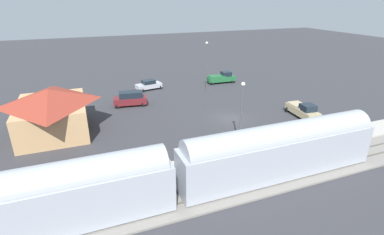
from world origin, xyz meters
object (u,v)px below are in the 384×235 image
Objects in this scene: pedestrian_waiting_far at (230,148)px; sedan_silver at (149,85)px; pedestrian_on_platform at (259,143)px; pickup_tan at (303,110)px; passenger_train at (34,200)px; light_pole_near_platform at (242,106)px; suv_maroon at (130,99)px; light_pole_lot_center at (206,63)px; pickup_green at (222,78)px; station_building at (52,110)px.

pedestrian_waiting_far is 0.36× the size of sedan_silver.
pickup_tan is (6.57, -11.42, -0.25)m from pedestrian_on_platform.
passenger_train is 8.07× the size of light_pole_near_platform.
passenger_train is at bearing 104.14° from pedestrian_waiting_far.
suv_maroon reaches higher than pedestrian_waiting_far.
light_pole_lot_center is at bearing -85.64° from suv_maroon.
passenger_train is 34.88m from sedan_silver.
light_pole_lot_center reaches higher than passenger_train.
pedestrian_waiting_far reaches higher than sedan_silver.
light_pole_lot_center is at bearing -12.28° from light_pole_near_platform.
suv_maroon is (19.73, 6.45, -0.13)m from pedestrian_waiting_far.
light_pole_lot_center is at bearing -126.77° from sedan_silver.
pickup_green is at bearing -92.66° from sedan_silver.
pickup_tan is 13.35m from light_pole_near_platform.
light_pole_lot_center reaches higher than station_building.
passenger_train is 20.98m from pedestrian_on_platform.
light_pole_near_platform is (6.80, -19.69, 1.75)m from passenger_train.
pickup_green is 14.19m from sedan_silver.
pedestrian_waiting_far is at bearing 154.98° from pickup_green.
pickup_tan is (-7.21, -31.60, -1.80)m from station_building.
pedestrian_on_platform is 27.90m from pickup_green.
sedan_silver is at bearing -25.99° from passenger_train.
suv_maroon reaches higher than pickup_green.
light_pole_near_platform is (-17.25, -8.99, 3.46)m from suv_maroon.
light_pole_near_platform is (-23.85, 9.75, 3.58)m from pickup_green.
light_pole_near_platform is (-3.99, 12.22, 3.58)m from pickup_tan.
light_pole_lot_center is (-5.62, 5.78, 4.42)m from pickup_green.
pedestrian_on_platform is 27.59m from sedan_silver.
passenger_train is 18.00m from station_building.
passenger_train is 10.67× the size of pickup_green.
pedestrian_waiting_far is at bearing 134.29° from light_pole_near_platform.
pedestrian_waiting_far is at bearing -176.01° from sedan_silver.
station_building is 20.11m from sedan_silver.
passenger_train reaches higher than pedestrian_waiting_far.
light_pole_lot_center reaches higher than pedestrian_on_platform.
passenger_train is at bearing 154.01° from sedan_silver.
station_building is at bearing -1.01° from passenger_train.
pickup_green is at bearing -22.23° from light_pole_near_platform.
passenger_train is at bearing 108.68° from pickup_tan.
pedestrian_waiting_far is 0.19× the size of light_pole_lot_center.
sedan_silver is (20.52, 16.65, -0.15)m from pickup_tan.
suv_maroon is 19.75m from light_pole_near_platform.
sedan_silver is at bearing 87.34° from pickup_green.
light_pole_near_platform reaches higher than station_building.
sedan_silver is at bearing -32.18° from suv_maroon.
station_building is 1.95× the size of pickup_tan.
pickup_tan is 1.08× the size of suv_maroon.
pickup_tan is (-19.86, -2.48, 0.00)m from pickup_green.
pedestrian_on_platform and pedestrian_waiting_far have the same top height.
pedestrian_waiting_far is (4.32, -17.15, -1.58)m from passenger_train.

